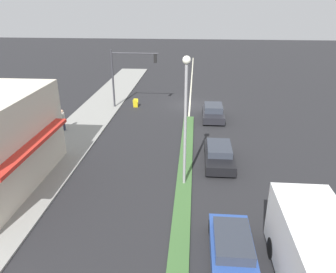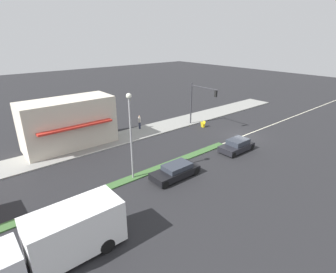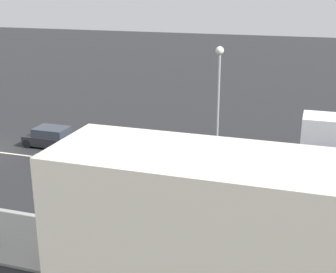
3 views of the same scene
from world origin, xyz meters
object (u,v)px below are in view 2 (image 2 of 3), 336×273
object	(u,v)px
traffic_signal_main	(199,98)
street_lamp	(130,126)
pedestrian	(140,122)
suv_black	(176,171)
sedan_dark	(237,146)
coupe_blue	(73,213)
delivery_truck	(59,238)
warning_aframe_sign	(203,124)

from	to	relation	value
traffic_signal_main	street_lamp	xyz separation A→B (m)	(-6.12, 14.35, 0.88)
pedestrian	street_lamp	bearing A→B (deg)	143.35
suv_black	sedan_dark	bearing A→B (deg)	-90.00
street_lamp	coupe_blue	bearing A→B (deg)	109.91
pedestrian	sedan_dark	bearing A→B (deg)	-161.67
street_lamp	pedestrian	size ratio (longest dim) A/B	4.18
sedan_dark	coupe_blue	distance (m)	17.76
traffic_signal_main	coupe_blue	size ratio (longest dim) A/B	1.24
delivery_truck	coupe_blue	distance (m)	3.40
street_lamp	pedestrian	xyz separation A→B (m)	(10.19, -7.58, -3.73)
street_lamp	delivery_truck	world-z (taller)	street_lamp
street_lamp	pedestrian	distance (m)	13.24
traffic_signal_main	warning_aframe_sign	size ratio (longest dim) A/B	6.69
street_lamp	traffic_signal_main	bearing A→B (deg)	-66.88
street_lamp	coupe_blue	world-z (taller)	street_lamp
delivery_truck	suv_black	distance (m)	11.15
sedan_dark	pedestrian	bearing A→B (deg)	18.33
traffic_signal_main	pedestrian	size ratio (longest dim) A/B	3.18
coupe_blue	suv_black	bearing A→B (deg)	-90.00
delivery_truck	coupe_blue	world-z (taller)	delivery_truck
traffic_signal_main	pedestrian	world-z (taller)	traffic_signal_main
coupe_blue	suv_black	world-z (taller)	same
sedan_dark	suv_black	bearing A→B (deg)	90.00
street_lamp	suv_black	distance (m)	5.57
traffic_signal_main	suv_black	distance (m)	14.49
pedestrian	coupe_blue	bearing A→B (deg)	132.22
sedan_dark	traffic_signal_main	bearing A→B (deg)	-17.72
traffic_signal_main	delivery_truck	size ratio (longest dim) A/B	0.75
street_lamp	sedan_dark	bearing A→B (deg)	-100.66
traffic_signal_main	sedan_dark	distance (m)	9.33
delivery_truck	sedan_dark	xyz separation A→B (m)	(2.80, -19.48, -0.85)
street_lamp	suv_black	bearing A→B (deg)	-126.66
pedestrian	suv_black	xyz separation A→B (m)	(-12.39, 4.63, -0.46)
warning_aframe_sign	suv_black	distance (m)	13.95
suv_black	traffic_signal_main	bearing A→B (deg)	-53.84
pedestrian	warning_aframe_sign	xyz separation A→B (m)	(-4.74, -7.03, -0.63)
street_lamp	sedan_dark	size ratio (longest dim) A/B	1.84
traffic_signal_main	suv_black	size ratio (longest dim) A/B	1.27
traffic_signal_main	street_lamp	distance (m)	15.62
warning_aframe_sign	sedan_dark	distance (m)	8.20
warning_aframe_sign	sedan_dark	bearing A→B (deg)	159.06
traffic_signal_main	suv_black	bearing A→B (deg)	126.16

